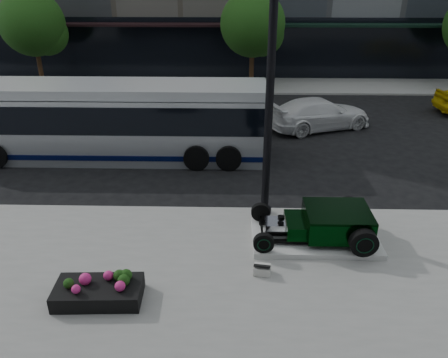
{
  "coord_description": "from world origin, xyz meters",
  "views": [
    {
      "loc": [
        -0.02,
        -13.85,
        6.83
      ],
      "look_at": [
        -0.31,
        -2.2,
        1.2
      ],
      "focal_mm": 35.0,
      "sensor_mm": 36.0,
      "label": 1
    }
  ],
  "objects_px": {
    "lamppost": "(269,102)",
    "transit_bus": "(112,120)",
    "flower_planter": "(98,291)",
    "hot_rod": "(329,222)",
    "white_sedan": "(319,114)"
  },
  "relations": [
    {
      "from": "hot_rod",
      "to": "flower_planter",
      "type": "xyz_separation_m",
      "value": [
        -5.56,
        -2.49,
        -0.35
      ]
    },
    {
      "from": "flower_planter",
      "to": "transit_bus",
      "type": "height_order",
      "value": "transit_bus"
    },
    {
      "from": "lamppost",
      "to": "transit_bus",
      "type": "distance_m",
      "value": 7.68
    },
    {
      "from": "white_sedan",
      "to": "lamppost",
      "type": "bearing_deg",
      "value": 138.05
    },
    {
      "from": "lamppost",
      "to": "flower_planter",
      "type": "relative_size",
      "value": 3.81
    },
    {
      "from": "white_sedan",
      "to": "hot_rod",
      "type": "bearing_deg",
      "value": 149.98
    },
    {
      "from": "flower_planter",
      "to": "white_sedan",
      "type": "distance_m",
      "value": 14.03
    },
    {
      "from": "hot_rod",
      "to": "transit_bus",
      "type": "bearing_deg",
      "value": 140.11
    },
    {
      "from": "flower_planter",
      "to": "transit_bus",
      "type": "relative_size",
      "value": 0.16
    },
    {
      "from": "white_sedan",
      "to": "transit_bus",
      "type": "bearing_deg",
      "value": 90.32
    },
    {
      "from": "flower_planter",
      "to": "white_sedan",
      "type": "bearing_deg",
      "value": 60.2
    },
    {
      "from": "lamppost",
      "to": "transit_bus",
      "type": "relative_size",
      "value": 0.62
    },
    {
      "from": "hot_rod",
      "to": "transit_bus",
      "type": "xyz_separation_m",
      "value": [
        -7.34,
        6.14,
        0.79
      ]
    },
    {
      "from": "hot_rod",
      "to": "flower_planter",
      "type": "height_order",
      "value": "hot_rod"
    },
    {
      "from": "lamppost",
      "to": "flower_planter",
      "type": "height_order",
      "value": "lamppost"
    }
  ]
}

